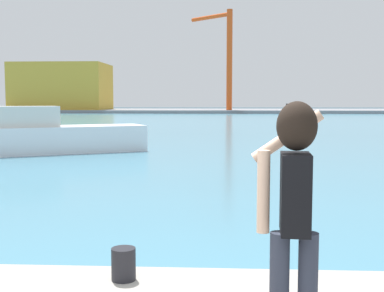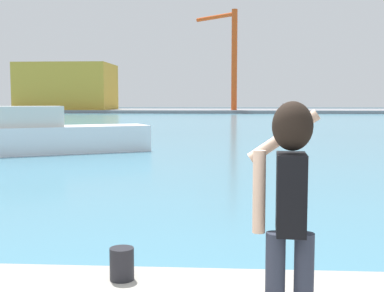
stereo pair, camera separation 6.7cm
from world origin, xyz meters
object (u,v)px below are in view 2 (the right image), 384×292
port_crane (230,51)px  harbor_bollard (122,264)px  boat_moored (48,136)px  warehouse_left (67,87)px  person_photographer (289,198)px

port_crane → harbor_bollard: bearing=-91.2°
harbor_bollard → boat_moored: boat_moored is taller
harbor_bollard → port_crane: 85.05m
warehouse_left → port_crane: bearing=-8.2°
harbor_bollard → port_crane: port_crane is taller
person_photographer → warehouse_left: bearing=23.0°
person_photographer → boat_moored: (-7.92, 17.31, -0.82)m
warehouse_left → boat_moored: bearing=-73.1°
harbor_bollard → warehouse_left: bearing=107.9°
warehouse_left → port_crane: (30.44, -4.37, 6.02)m
harbor_bollard → boat_moored: (-6.48, 16.08, 0.09)m
person_photographer → warehouse_left: warehouse_left is taller
warehouse_left → harbor_bollard: bearing=-72.1°
port_crane → boat_moored: bearing=-96.9°
warehouse_left → port_crane: 31.34m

